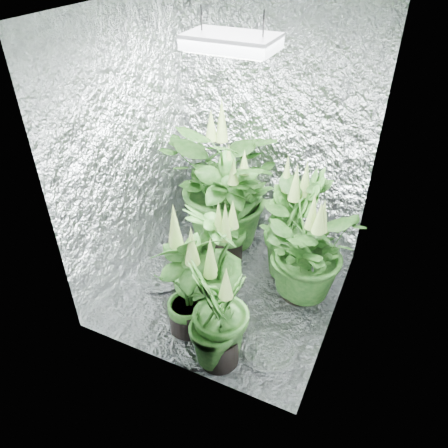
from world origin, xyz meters
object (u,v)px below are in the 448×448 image
plant_a (228,183)px  plant_b (227,213)px  grow_lamp (231,42)px  plant_d (211,262)px  plant_c (294,228)px  plant_g (219,316)px  plant_f (188,284)px  circulation_fan (313,278)px  plant_e (304,250)px

plant_a → plant_b: (0.10, -0.24, -0.13)m
grow_lamp → plant_d: bearing=-102.9°
grow_lamp → plant_c: (0.36, 0.38, -1.38)m
plant_g → grow_lamp: bearing=109.0°
plant_f → circulation_fan: 1.01m
plant_e → plant_f: size_ratio=0.95×
plant_g → circulation_fan: 0.97m
plant_d → circulation_fan: (0.64, 0.42, -0.25)m
plant_f → circulation_fan: (0.66, 0.72, -0.28)m
plant_c → plant_f: size_ratio=1.02×
plant_e → plant_f: bearing=-130.8°
plant_a → plant_g: 1.30m
plant_c → plant_d: size_ratio=1.10×
plant_g → plant_b: bearing=112.1°
plant_c → circulation_fan: (0.23, -0.16, -0.29)m
plant_a → plant_e: (0.77, -0.38, -0.16)m
circulation_fan → plant_e: bearing=-172.1°
grow_lamp → plant_d: 1.43m
plant_a → plant_c: (0.63, -0.17, -0.15)m
plant_c → plant_f: plant_c is taller
circulation_fan → plant_d: bearing=-168.7°
grow_lamp → plant_a: (-0.26, 0.55, -1.23)m
plant_g → circulation_fan: size_ratio=2.43×
plant_b → circulation_fan: plant_b is taller
circulation_fan → plant_a: bearing=136.8°
plant_c → plant_g: plant_c is taller
plant_f → plant_g: plant_f is taller
grow_lamp → plant_f: 1.48m
grow_lamp → plant_d: grow_lamp is taller
plant_a → plant_e: size_ratio=1.47×
plant_b → plant_c: 0.54m
plant_a → circulation_fan: 1.02m
plant_g → plant_c: bearing=81.9°
grow_lamp → plant_b: size_ratio=0.49×
plant_a → plant_g: size_ratio=1.50×
plant_e → plant_d: bearing=-146.2°
plant_f → circulation_fan: size_ratio=2.60×
plant_b → plant_g: size_ratio=1.12×
plant_b → circulation_fan: bearing=-7.2°
plant_b → circulation_fan: (0.76, -0.10, -0.31)m
grow_lamp → plant_b: bearing=118.0°
circulation_fan → plant_c: bearing=122.5°
grow_lamp → plant_g: grow_lamp is taller
grow_lamp → plant_d: size_ratio=0.55×
plant_d → plant_e: size_ratio=0.98×
plant_a → plant_c: size_ratio=1.37×
plant_g → plant_e: bearing=70.3°
plant_c → grow_lamp: bearing=-133.9°
plant_c → circulation_fan: bearing=-35.4°
plant_c → plant_d: (-0.41, -0.58, -0.04)m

